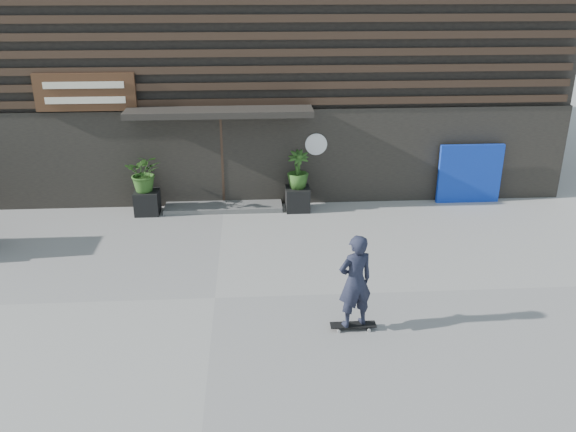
{
  "coord_description": "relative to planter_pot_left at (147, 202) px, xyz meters",
  "views": [
    {
      "loc": [
        0.74,
        -9.86,
        5.64
      ],
      "look_at": [
        1.45,
        1.29,
        1.1
      ],
      "focal_mm": 37.29,
      "sensor_mm": 36.0,
      "label": 1
    }
  ],
  "objects": [
    {
      "name": "ground",
      "position": [
        1.9,
        -4.4,
        -0.3
      ],
      "size": [
        80.0,
        80.0,
        0.0
      ],
      "primitive_type": "plane",
      "color": "gray",
      "rests_on": "ground"
    },
    {
      "name": "entrance_step",
      "position": [
        1.9,
        0.2,
        -0.24
      ],
      "size": [
        3.0,
        0.8,
        0.12
      ],
      "primitive_type": "cube",
      "color": "#535250",
      "rests_on": "ground"
    },
    {
      "name": "planter_pot_left",
      "position": [
        0.0,
        0.0,
        0.0
      ],
      "size": [
        0.6,
        0.6,
        0.6
      ],
      "primitive_type": "cube",
      "color": "black",
      "rests_on": "ground"
    },
    {
      "name": "bamboo_left",
      "position": [
        0.0,
        0.0,
        0.78
      ],
      "size": [
        0.86,
        0.75,
        0.96
      ],
      "primitive_type": "imported",
      "color": "#2D591E",
      "rests_on": "planter_pot_left"
    },
    {
      "name": "planter_pot_right",
      "position": [
        3.8,
        0.0,
        0.0
      ],
      "size": [
        0.6,
        0.6,
        0.6
      ],
      "primitive_type": "cube",
      "color": "black",
      "rests_on": "ground"
    },
    {
      "name": "bamboo_right",
      "position": [
        3.8,
        0.0,
        0.78
      ],
      "size": [
        0.54,
        0.54,
        0.96
      ],
      "primitive_type": "imported",
      "color": "#2D591E",
      "rests_on": "planter_pot_right"
    },
    {
      "name": "blue_tarp",
      "position": [
        8.34,
        0.3,
        0.48
      ],
      "size": [
        1.67,
        0.13,
        1.56
      ],
      "primitive_type": "cube",
      "rotation": [
        0.0,
        0.0,
        0.0
      ],
      "color": "#0D2CAA",
      "rests_on": "ground"
    },
    {
      "name": "building",
      "position": [
        1.9,
        5.56,
        3.69
      ],
      "size": [
        18.0,
        11.0,
        8.0
      ],
      "color": "black",
      "rests_on": "ground"
    },
    {
      "name": "skateboarder",
      "position": [
        4.31,
        -5.61,
        0.62
      ],
      "size": [
        0.78,
        0.56,
        1.75
      ],
      "color": "black",
      "rests_on": "ground"
    }
  ]
}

